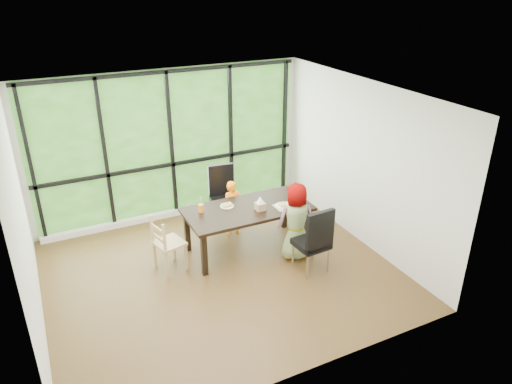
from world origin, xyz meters
TOP-DOWN VIEW (x-y plane):
  - ground at (0.00, 0.00)m, footprint 5.00×5.00m
  - back_wall at (0.00, 2.25)m, footprint 5.00×0.00m
  - foliage_backdrop at (0.00, 2.23)m, footprint 4.80×0.02m
  - window_mullions at (0.00, 2.19)m, footprint 4.80×0.06m
  - window_sill at (0.00, 2.15)m, footprint 4.80×0.12m
  - dining_table at (0.67, 0.45)m, footprint 2.07×1.13m
  - chair_window_leather at (0.67, 1.41)m, footprint 0.51×0.51m
  - chair_interior_leather at (1.26, -0.52)m, footprint 0.49×0.49m
  - chair_end_beech at (-0.64, 0.45)m, footprint 0.49×0.50m
  - child_toddler at (0.67, 1.04)m, footprint 0.36×0.24m
  - child_older at (1.26, -0.10)m, footprint 0.69×0.52m
  - placemat at (1.26, 0.24)m, footprint 0.39×0.28m
  - plate_far at (0.40, 0.64)m, footprint 0.22×0.22m
  - plate_near at (1.20, 0.26)m, footprint 0.26×0.26m
  - orange_cup at (-0.04, 0.64)m, footprint 0.08×0.08m
  - green_cup at (1.50, 0.16)m, footprint 0.09×0.09m
  - white_mug at (1.61, 0.49)m, footprint 0.09×0.09m
  - tissue_box at (0.82, 0.31)m, footprint 0.14×0.14m
  - crepe_rolls_far at (0.40, 0.64)m, footprint 0.20×0.12m
  - crepe_rolls_near at (1.20, 0.26)m, footprint 0.15×0.12m
  - straw_white at (-0.04, 0.64)m, footprint 0.01×0.04m
  - straw_pink at (1.50, 0.16)m, footprint 0.01×0.04m
  - tissue at (0.82, 0.31)m, footprint 0.12×0.12m

SIDE VIEW (x-z plane):
  - ground at x=0.00m, z-range 0.00..0.00m
  - window_sill at x=0.00m, z-range 0.00..0.10m
  - dining_table at x=0.67m, z-range 0.00..0.75m
  - chair_end_beech at x=-0.64m, z-range 0.00..0.90m
  - child_toddler at x=0.67m, z-range 0.00..0.97m
  - chair_window_leather at x=0.67m, z-range 0.00..1.08m
  - chair_interior_leather at x=1.26m, z-range 0.00..1.08m
  - child_older at x=1.26m, z-range 0.00..1.26m
  - placemat at x=1.26m, z-range 0.75..0.76m
  - plate_far at x=0.40m, z-range 0.75..0.76m
  - plate_near at x=1.20m, z-range 0.75..0.77m
  - crepe_rolls_far at x=0.40m, z-range 0.76..0.80m
  - crepe_rolls_near at x=1.20m, z-range 0.77..0.80m
  - white_mug at x=1.61m, z-range 0.75..0.84m
  - tissue_box at x=0.82m, z-range 0.75..0.87m
  - orange_cup at x=-0.04m, z-range 0.75..0.88m
  - green_cup at x=1.50m, z-range 0.75..0.89m
  - straw_white at x=-0.04m, z-range 0.82..1.02m
  - straw_pink at x=1.50m, z-range 0.83..1.03m
  - tissue at x=0.82m, z-range 0.87..0.98m
  - back_wall at x=0.00m, z-range -1.15..3.85m
  - foliage_backdrop at x=0.00m, z-range 0.03..2.67m
  - window_mullions at x=0.00m, z-range 0.03..2.67m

